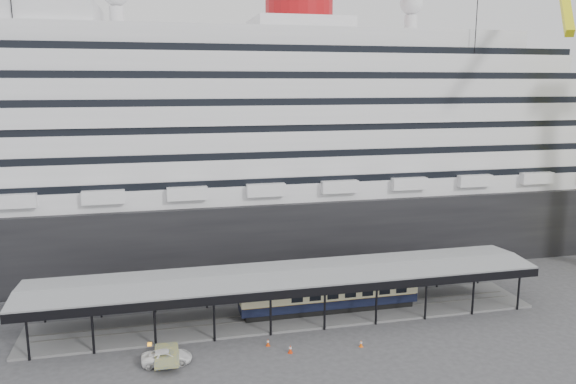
{
  "coord_description": "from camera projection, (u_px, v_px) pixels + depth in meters",
  "views": [
    {
      "loc": [
        -13.62,
        -51.97,
        25.59
      ],
      "look_at": [
        0.62,
        8.0,
        13.55
      ],
      "focal_mm": 35.0,
      "sensor_mm": 36.0,
      "label": 1
    }
  ],
  "objects": [
    {
      "name": "traffic_cone_mid",
      "position": [
        290.0,
        349.0,
        53.94
      ],
      "size": [
        0.57,
        0.57,
        0.85
      ],
      "rotation": [
        0.0,
        0.0,
        -0.42
      ],
      "color": "red",
      "rests_on": "ground"
    },
    {
      "name": "traffic_cone_right",
      "position": [
        361.0,
        343.0,
        55.22
      ],
      "size": [
        0.44,
        0.44,
        0.71
      ],
      "rotation": [
        0.0,
        0.0,
        0.24
      ],
      "color": "#F5600D",
      "rests_on": "ground"
    },
    {
      "name": "port_truck",
      "position": [
        167.0,
        357.0,
        51.89
      ],
      "size": [
        4.62,
        2.19,
        1.27
      ],
      "primitive_type": "imported",
      "rotation": [
        0.0,
        0.0,
        1.56
      ],
      "color": "white",
      "rests_on": "ground"
    },
    {
      "name": "ground",
      "position": [
        300.0,
        336.0,
        57.62
      ],
      "size": [
        200.0,
        200.0,
        0.0
      ],
      "primitive_type": "plane",
      "color": "#3A3A3D",
      "rests_on": "ground"
    },
    {
      "name": "cruise_ship",
      "position": [
        248.0,
        131.0,
        84.67
      ],
      "size": [
        130.0,
        30.0,
        43.9
      ],
      "color": "black",
      "rests_on": "ground"
    },
    {
      "name": "platform_canopy",
      "position": [
        289.0,
        297.0,
        61.94
      ],
      "size": [
        56.0,
        9.18,
        5.3
      ],
      "color": "slate",
      "rests_on": "ground"
    },
    {
      "name": "traffic_cone_left",
      "position": [
        268.0,
        342.0,
        55.41
      ],
      "size": [
        0.4,
        0.4,
        0.74
      ],
      "rotation": [
        0.0,
        0.0,
        -0.04
      ],
      "color": "#CF3F0B",
      "rests_on": "ground"
    },
    {
      "name": "pullman_carriage",
      "position": [
        329.0,
        292.0,
        62.99
      ],
      "size": [
        20.35,
        2.85,
        19.97
      ],
      "rotation": [
        0.0,
        0.0,
        0.0
      ],
      "color": "black",
      "rests_on": "ground"
    }
  ]
}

